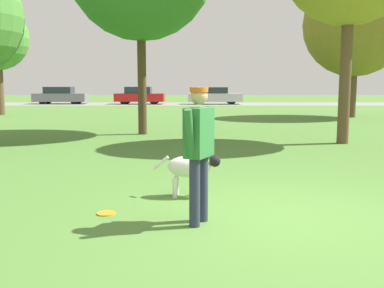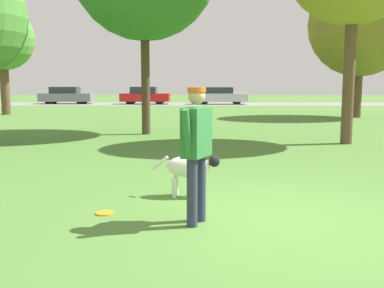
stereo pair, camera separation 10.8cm
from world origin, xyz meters
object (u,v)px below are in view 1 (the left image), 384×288
Objects in this scene: parked_car_red at (138,96)px; parked_car_silver at (213,96)px; parked_car_grey at (59,96)px; frisbee at (105,213)px; dog at (190,168)px; person at (198,144)px; tree_far_right at (354,25)px.

parked_car_red reaches higher than parked_car_silver.
frisbee is at bearing -73.91° from parked_car_grey.
dog is 0.24× the size of parked_car_grey.
person is at bearing -72.15° from parked_car_grey.
parked_car_red is at bearing -4.41° from parked_car_grey.
parked_car_silver is (6.17, -0.16, -0.01)m from parked_car_red.
frisbee is (-1.12, -0.93, -0.43)m from dog.
person is 32.10m from parked_car_red.
parked_car_grey is 6.65m from parked_car_red.
person reaches higher than parked_car_silver.
parked_car_red is at bearing 95.80° from frisbee.
parked_car_red is (-4.41, 31.79, -0.30)m from person.
tree_far_right reaches higher than parked_car_silver.
parked_car_grey is at bearing 178.28° from parked_car_red.
person reaches higher than parked_car_grey.
frisbee is 33.27m from parked_car_grey.
dog is at bearing 28.70° from person.
person is at bearing -114.70° from tree_far_right.
tree_far_right is at bearing -66.47° from parked_car_silver.
parked_car_grey is (-11.05, 32.18, -0.31)m from person.
parked_car_grey is 12.82m from parked_car_silver.
tree_far_right is 19.39m from parked_car_red.
parked_car_red is at bearing 104.71° from dog.
parked_car_grey is at bearing 142.27° from tree_far_right.
frisbee is 0.06× the size of parked_car_grey.
frisbee is 0.03× the size of tree_far_right.
parked_car_grey is (-19.06, 14.75, -3.90)m from tree_far_right.
dog is at bearing 39.71° from frisbee.
person is 0.38× the size of parked_car_grey.
tree_far_right is (8.02, 17.43, 3.60)m from person.
parked_car_red is (-3.19, 31.39, 0.69)m from frisbee.
parked_car_silver is (12.81, -0.55, 0.00)m from parked_car_grey.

